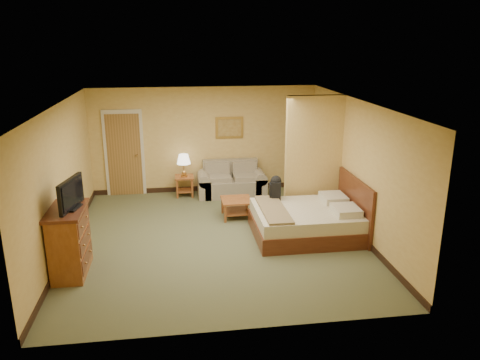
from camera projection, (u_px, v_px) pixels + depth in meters
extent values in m
plane|color=#565A3A|center=(217.00, 238.00, 9.04)|extent=(6.00, 6.00, 0.00)
plane|color=white|center=(214.00, 103.00, 8.28)|extent=(6.00, 6.00, 0.00)
cube|color=tan|center=(205.00, 140.00, 11.50)|extent=(5.50, 0.02, 2.60)
cube|color=tan|center=(61.00, 180.00, 8.29)|extent=(0.02, 6.00, 2.60)
cube|color=tan|center=(357.00, 168.00, 9.03)|extent=(0.02, 6.00, 2.60)
cube|color=tan|center=(313.00, 158.00, 9.83)|extent=(1.20, 0.15, 2.60)
cube|color=beige|center=(124.00, 153.00, 11.29)|extent=(0.94, 0.06, 2.10)
cube|color=brown|center=(124.00, 155.00, 11.29)|extent=(0.80, 0.04, 2.00)
cylinder|color=#B48442|center=(137.00, 155.00, 11.28)|extent=(0.04, 0.12, 0.04)
cube|color=black|center=(206.00, 188.00, 11.86)|extent=(5.50, 0.02, 0.12)
cube|color=gray|center=(232.00, 187.00, 11.46)|extent=(1.36, 0.73, 0.41)
cube|color=gray|center=(230.00, 167.00, 11.63)|extent=(1.36, 0.17, 0.43)
cube|color=gray|center=(204.00, 187.00, 11.36)|extent=(0.29, 0.73, 0.46)
cube|color=gray|center=(259.00, 185.00, 11.54)|extent=(0.29, 0.73, 0.46)
cube|color=brown|center=(184.00, 177.00, 11.34)|extent=(0.45, 0.45, 0.04)
cube|color=brown|center=(185.00, 190.00, 11.44)|extent=(0.38, 0.38, 0.03)
cube|color=brown|center=(177.00, 189.00, 11.22)|extent=(0.04, 0.04, 0.46)
cube|color=brown|center=(192.00, 189.00, 11.27)|extent=(0.04, 0.04, 0.46)
cube|color=brown|center=(177.00, 185.00, 11.56)|extent=(0.04, 0.04, 0.46)
cube|color=brown|center=(192.00, 184.00, 11.61)|extent=(0.04, 0.04, 0.46)
cylinder|color=#B48442|center=(184.00, 176.00, 11.33)|extent=(0.17, 0.17, 0.04)
cylinder|color=#B48442|center=(184.00, 167.00, 11.27)|extent=(0.02, 0.02, 0.28)
cone|color=white|center=(184.00, 159.00, 11.21)|extent=(0.33, 0.33, 0.23)
cube|color=brown|center=(236.00, 200.00, 9.99)|extent=(0.64, 0.64, 0.04)
cube|color=brown|center=(236.00, 211.00, 10.07)|extent=(0.55, 0.55, 0.03)
cube|color=brown|center=(225.00, 214.00, 9.76)|extent=(0.05, 0.05, 0.38)
cube|color=brown|center=(247.00, 204.00, 10.34)|extent=(0.05, 0.05, 0.38)
cube|color=#B78E3F|center=(229.00, 128.00, 11.48)|extent=(0.68, 0.03, 0.53)
cube|color=olive|center=(229.00, 128.00, 11.46)|extent=(0.57, 0.02, 0.42)
cube|color=brown|center=(70.00, 243.00, 7.56)|extent=(0.49, 0.98, 1.06)
cube|color=#4D2112|center=(66.00, 211.00, 7.40)|extent=(0.55, 1.05, 0.05)
cube|color=black|center=(72.00, 208.00, 7.40)|extent=(0.27, 0.39, 0.03)
cube|color=black|center=(71.00, 194.00, 7.33)|extent=(0.24, 0.80, 0.48)
cube|color=#4D2112|center=(306.00, 228.00, 9.14)|extent=(2.05, 1.64, 0.31)
cube|color=beige|center=(307.00, 215.00, 9.05)|extent=(1.99, 1.58, 0.25)
cube|color=#4D2112|center=(355.00, 206.00, 9.14)|extent=(0.06, 1.74, 1.13)
cube|color=beige|center=(346.00, 210.00, 8.75)|extent=(0.46, 0.56, 0.14)
cube|color=beige|center=(333.00, 198.00, 9.43)|extent=(0.46, 0.56, 0.14)
cube|color=olive|center=(273.00, 209.00, 8.92)|extent=(0.46, 1.54, 0.05)
cube|color=black|center=(276.00, 190.00, 9.55)|extent=(0.22, 0.30, 0.37)
sphere|color=black|center=(276.00, 181.00, 9.49)|extent=(0.22, 0.22, 0.22)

